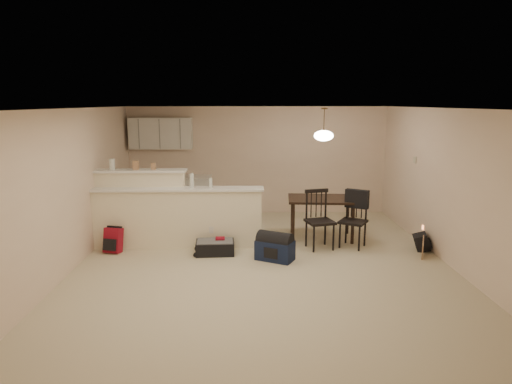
{
  "coord_description": "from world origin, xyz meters",
  "views": [
    {
      "loc": [
        -0.27,
        -7.11,
        2.59
      ],
      "look_at": [
        -0.1,
        0.7,
        1.05
      ],
      "focal_mm": 32.0,
      "sensor_mm": 36.0,
      "label": 1
    }
  ],
  "objects_px": {
    "suitcase": "(215,248)",
    "red_backpack": "(113,240)",
    "navy_duffel": "(275,250)",
    "black_daypack": "(422,242)",
    "pendant_lamp": "(324,135)",
    "dining_chair_near": "(320,220)",
    "dining_chair_far": "(353,220)",
    "dining_table": "(322,203)"
  },
  "relations": [
    {
      "from": "pendant_lamp",
      "to": "dining_chair_far",
      "type": "height_order",
      "value": "pendant_lamp"
    },
    {
      "from": "red_backpack",
      "to": "dining_table",
      "type": "bearing_deg",
      "value": 26.82
    },
    {
      "from": "dining_table",
      "to": "black_daypack",
      "type": "height_order",
      "value": "dining_table"
    },
    {
      "from": "pendant_lamp",
      "to": "dining_chair_near",
      "type": "distance_m",
      "value": 1.6
    },
    {
      "from": "dining_chair_near",
      "to": "navy_duffel",
      "type": "relative_size",
      "value": 1.73
    },
    {
      "from": "black_daypack",
      "to": "dining_chair_near",
      "type": "bearing_deg",
      "value": 100.57
    },
    {
      "from": "dining_chair_near",
      "to": "red_backpack",
      "type": "height_order",
      "value": "dining_chair_near"
    },
    {
      "from": "red_backpack",
      "to": "dining_chair_near",
      "type": "bearing_deg",
      "value": 17.32
    },
    {
      "from": "red_backpack",
      "to": "black_daypack",
      "type": "bearing_deg",
      "value": 15.3
    },
    {
      "from": "dining_chair_near",
      "to": "suitcase",
      "type": "bearing_deg",
      "value": 173.27
    },
    {
      "from": "navy_duffel",
      "to": "black_daypack",
      "type": "relative_size",
      "value": 1.88
    },
    {
      "from": "dining_chair_far",
      "to": "dining_table",
      "type": "bearing_deg",
      "value": 160.95
    },
    {
      "from": "navy_duffel",
      "to": "pendant_lamp",
      "type": "bearing_deg",
      "value": 79.44
    },
    {
      "from": "black_daypack",
      "to": "dining_chair_far",
      "type": "bearing_deg",
      "value": 95.27
    },
    {
      "from": "dining_table",
      "to": "dining_chair_near",
      "type": "xyz_separation_m",
      "value": [
        -0.13,
        -0.64,
        -0.17
      ]
    },
    {
      "from": "pendant_lamp",
      "to": "dining_table",
      "type": "bearing_deg",
      "value": -90.0
    },
    {
      "from": "black_daypack",
      "to": "pendant_lamp",
      "type": "bearing_deg",
      "value": 79.91
    },
    {
      "from": "dining_chair_far",
      "to": "black_daypack",
      "type": "height_order",
      "value": "dining_chair_far"
    },
    {
      "from": "pendant_lamp",
      "to": "navy_duffel",
      "type": "height_order",
      "value": "pendant_lamp"
    },
    {
      "from": "dining_chair_far",
      "to": "navy_duffel",
      "type": "distance_m",
      "value": 1.63
    },
    {
      "from": "dining_chair_far",
      "to": "navy_duffel",
      "type": "xyz_separation_m",
      "value": [
        -1.45,
        -0.66,
        -0.34
      ]
    },
    {
      "from": "dining_chair_near",
      "to": "navy_duffel",
      "type": "bearing_deg",
      "value": -159.3
    },
    {
      "from": "red_backpack",
      "to": "suitcase",
      "type": "bearing_deg",
      "value": 11.22
    },
    {
      "from": "red_backpack",
      "to": "navy_duffel",
      "type": "distance_m",
      "value": 2.85
    },
    {
      "from": "navy_duffel",
      "to": "dining_table",
      "type": "bearing_deg",
      "value": 79.44
    },
    {
      "from": "pendant_lamp",
      "to": "red_backpack",
      "type": "bearing_deg",
      "value": -168.47
    },
    {
      "from": "suitcase",
      "to": "navy_duffel",
      "type": "distance_m",
      "value": 1.08
    },
    {
      "from": "dining_table",
      "to": "black_daypack",
      "type": "distance_m",
      "value": 1.93
    },
    {
      "from": "dining_table",
      "to": "pendant_lamp",
      "type": "distance_m",
      "value": 1.29
    },
    {
      "from": "dining_table",
      "to": "suitcase",
      "type": "distance_m",
      "value": 2.26
    },
    {
      "from": "dining_table",
      "to": "red_backpack",
      "type": "xyz_separation_m",
      "value": [
        -3.78,
        -0.77,
        -0.48
      ]
    },
    {
      "from": "dining_table",
      "to": "black_daypack",
      "type": "xyz_separation_m",
      "value": [
        1.67,
        -0.77,
        -0.56
      ]
    },
    {
      "from": "suitcase",
      "to": "red_backpack",
      "type": "height_order",
      "value": "red_backpack"
    },
    {
      "from": "dining_chair_far",
      "to": "red_backpack",
      "type": "height_order",
      "value": "dining_chair_far"
    },
    {
      "from": "dining_chair_near",
      "to": "red_backpack",
      "type": "bearing_deg",
      "value": 167.45
    },
    {
      "from": "red_backpack",
      "to": "navy_duffel",
      "type": "relative_size",
      "value": 0.71
    },
    {
      "from": "pendant_lamp",
      "to": "black_daypack",
      "type": "xyz_separation_m",
      "value": [
        1.67,
        -0.77,
        -1.85
      ]
    },
    {
      "from": "dining_chair_near",
      "to": "suitcase",
      "type": "distance_m",
      "value": 1.92
    },
    {
      "from": "red_backpack",
      "to": "black_daypack",
      "type": "height_order",
      "value": "red_backpack"
    },
    {
      "from": "dining_chair_far",
      "to": "suitcase",
      "type": "distance_m",
      "value": 2.52
    },
    {
      "from": "dining_chair_far",
      "to": "black_daypack",
      "type": "bearing_deg",
      "value": 21.77
    },
    {
      "from": "pendant_lamp",
      "to": "dining_chair_near",
      "type": "relative_size",
      "value": 0.59
    }
  ]
}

